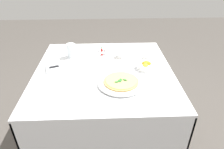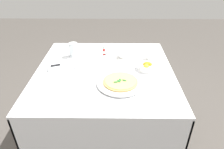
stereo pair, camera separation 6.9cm
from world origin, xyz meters
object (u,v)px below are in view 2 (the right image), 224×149
Objects in this scene: dinner_knife at (62,64)px; coffee_cup_far_right at (151,57)px; salt_shaker at (107,52)px; hot_sauce_bottle at (104,52)px; pizza_plate at (120,83)px; coffee_cup_back_corner at (123,55)px; napkin_folded at (62,66)px; citrus_bowl at (147,66)px; water_glass_center_back at (74,51)px; pizza at (120,81)px; pepper_shaker at (101,53)px.

coffee_cup_far_right is at bearing -10.93° from dinner_knife.
hot_sauce_bottle is at bearing -160.35° from salt_shaker.
coffee_cup_far_right is 0.40m from salt_shaker.
pizza_plate is at bearing -73.67° from hot_sauce_bottle.
coffee_cup_back_corner reaches higher than napkin_folded.
citrus_bowl is 1.81× the size of hot_sauce_bottle.
citrus_bowl is at bearing -20.90° from water_glass_center_back.
salt_shaker reaches higher than napkin_folded.
water_glass_center_back reaches higher than coffee_cup_far_right.
pizza is at bearing -77.09° from salt_shaker.
coffee_cup_far_right is 0.70× the size of dinner_knife.
salt_shaker and pepper_shaker have the same top height.
coffee_cup_back_corner is 0.16m from salt_shaker.
coffee_cup_back_corner is 1.04× the size of water_glass_center_back.
hot_sauce_bottle is at bearing 106.33° from pizza_plate.
water_glass_center_back is at bearing 132.22° from pizza_plate.
napkin_folded is at bearing -160.97° from coffee_cup_back_corner.
coffee_cup_back_corner is (0.03, 0.43, 0.00)m from pizza.
pizza_plate is at bearing -77.07° from salt_shaker.
pizza_plate is 2.56× the size of coffee_cup_far_right.
hot_sauce_bottle reaches higher than napkin_folded.
water_glass_center_back is 0.22m from dinner_knife.
citrus_bowl reaches higher than pizza_plate.
napkin_folded is (-0.76, -0.14, -0.02)m from coffee_cup_far_right.
dinner_knife is 0.38m from pepper_shaker.
coffee_cup_far_right is 0.43m from hot_sauce_bottle.
pepper_shaker reaches higher than napkin_folded.
citrus_bowl is (0.70, -0.04, 0.00)m from dinner_knife.
salt_shaker is at bearing 165.52° from coffee_cup_far_right.
salt_shaker is at bearing 156.79° from coffee_cup_back_corner.
water_glass_center_back is (-0.41, 0.45, 0.03)m from pizza.
salt_shaker is at bearing 19.65° from pepper_shaker.
coffee_cup_back_corner is 0.87× the size of citrus_bowl.
pizza is 1.01× the size of napkin_folded.
pepper_shaker is at bearing 169.74° from coffee_cup_far_right.
pizza_plate is 0.50m from salt_shaker.
water_glass_center_back reaches higher than salt_shaker.
water_glass_center_back is 0.30m from salt_shaker.
pepper_shaker is at bearing 146.67° from citrus_bowl.
citrus_bowl is at bearing 44.37° from pizza.
pizza is at bearing -73.68° from hot_sauce_bottle.
coffee_cup_far_right is (0.24, -0.04, -0.00)m from coffee_cup_back_corner.
hot_sauce_bottle is at bearing 17.20° from napkin_folded.
pepper_shaker is at bearing -160.35° from hot_sauce_bottle.
pizza is 0.31m from citrus_bowl.
dinner_knife is (-0.51, -0.18, -0.00)m from coffee_cup_back_corner.
coffee_cup_far_right reaches higher than dinner_knife.
water_glass_center_back is 0.27m from hot_sauce_bottle.
napkin_folded is 0.41m from hot_sauce_bottle.
dinner_knife is at bearing -107.61° from water_glass_center_back.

